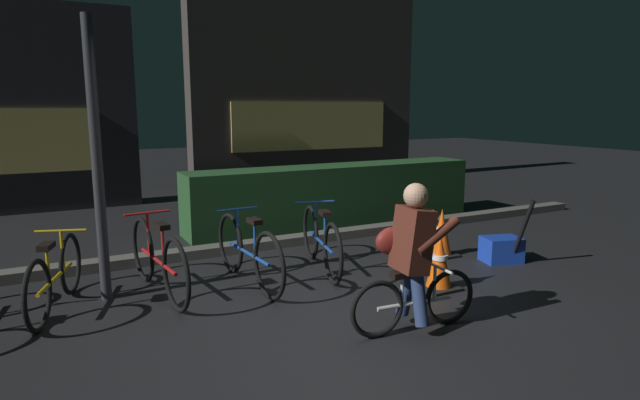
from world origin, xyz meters
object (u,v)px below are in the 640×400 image
at_px(parked_bike_center_left, 158,260).
at_px(parked_bike_right_mid, 321,241).
at_px(cyclist, 411,257).
at_px(traffic_cone_near, 439,262).
at_px(parked_bike_left_mid, 55,277).
at_px(traffic_cone_far, 441,233).
at_px(parked_bike_center_right, 248,252).
at_px(closed_umbrella, 522,233).
at_px(street_post, 97,162).
at_px(blue_crate, 501,249).

bearing_deg(parked_bike_center_left, parked_bike_right_mid, -97.64).
bearing_deg(cyclist, traffic_cone_near, 41.91).
xyz_separation_m(parked_bike_left_mid, traffic_cone_far, (4.30, -0.25, -0.03)).
height_order(parked_bike_center_right, cyclist, cyclist).
height_order(traffic_cone_far, closed_umbrella, closed_umbrella).
bearing_deg(parked_bike_right_mid, parked_bike_center_right, 108.11).
bearing_deg(cyclist, street_post, 142.19).
xyz_separation_m(traffic_cone_far, blue_crate, (0.47, -0.53, -0.14)).
distance_m(traffic_cone_far, blue_crate, 0.73).
xyz_separation_m(parked_bike_left_mid, parked_bike_right_mid, (2.70, -0.06, 0.02)).
bearing_deg(parked_bike_center_left, parked_bike_left_mid, 82.87).
distance_m(blue_crate, closed_umbrella, 0.36).
bearing_deg(traffic_cone_near, traffic_cone_far, 48.32).
height_order(parked_bike_left_mid, parked_bike_center_right, parked_bike_center_right).
relative_size(parked_bike_left_mid, blue_crate, 3.32).
bearing_deg(street_post, parked_bike_right_mid, -4.55).
xyz_separation_m(blue_crate, cyclist, (-2.20, -1.08, 0.48)).
bearing_deg(traffic_cone_far, parked_bike_center_right, 177.47).
bearing_deg(parked_bike_center_left, cyclist, -143.88).
xyz_separation_m(parked_bike_right_mid, blue_crate, (2.08, -0.72, -0.19)).
xyz_separation_m(street_post, traffic_cone_near, (3.04, -1.30, -1.05)).
xyz_separation_m(parked_bike_left_mid, parked_bike_center_left, (0.91, -0.02, 0.04)).
bearing_deg(closed_umbrella, street_post, -100.35).
relative_size(parked_bike_center_right, blue_crate, 3.81).
distance_m(parked_bike_left_mid, cyclist, 3.20).
xyz_separation_m(parked_bike_center_left, traffic_cone_far, (3.39, -0.23, -0.07)).
bearing_deg(blue_crate, parked_bike_right_mid, 160.90).
distance_m(street_post, traffic_cone_far, 4.03).
bearing_deg(closed_umbrella, cyclist, -65.39).
height_order(street_post, parked_bike_left_mid, street_post).
distance_m(parked_bike_center_left, blue_crate, 3.95).
xyz_separation_m(parked_bike_center_right, closed_umbrella, (3.01, -0.89, 0.06)).
bearing_deg(cyclist, parked_bike_right_mid, 90.95).
distance_m(parked_bike_center_left, traffic_cone_far, 3.40).
relative_size(street_post, parked_bike_center_right, 1.59).
bearing_deg(blue_crate, traffic_cone_near, -162.97).
bearing_deg(street_post, parked_bike_center_right, -10.57).
relative_size(parked_bike_left_mid, traffic_cone_near, 2.48).
height_order(traffic_cone_far, cyclist, cyclist).
relative_size(traffic_cone_near, blue_crate, 1.34).
height_order(parked_bike_center_left, closed_umbrella, closed_umbrella).
height_order(parked_bike_center_left, blue_crate, parked_bike_center_left).
height_order(parked_bike_left_mid, closed_umbrella, closed_umbrella).
bearing_deg(cyclist, blue_crate, 30.82).
height_order(parked_bike_center_left, traffic_cone_near, parked_bike_center_left).
bearing_deg(closed_umbrella, parked_bike_right_mid, -110.28).
bearing_deg(parked_bike_left_mid, traffic_cone_near, -90.18).
bearing_deg(parked_bike_left_mid, traffic_cone_far, -74.69).
distance_m(street_post, cyclist, 3.01).
distance_m(traffic_cone_far, closed_umbrella, 0.94).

